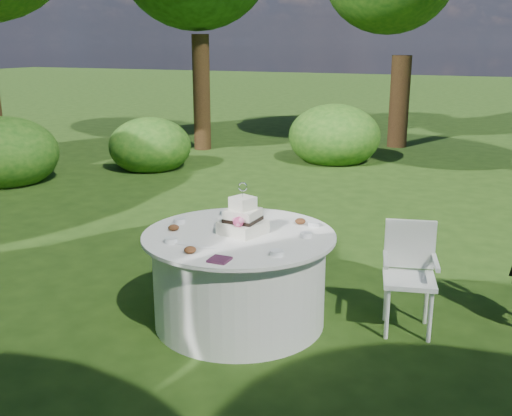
{
  "coord_description": "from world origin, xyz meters",
  "views": [
    {
      "loc": [
        1.96,
        -4.14,
        2.26
      ],
      "look_at": [
        0.15,
        0.0,
        1.0
      ],
      "focal_mm": 42.0,
      "sensor_mm": 36.0,
      "label": 1
    }
  ],
  "objects_px": {
    "table": "(239,278)",
    "chair": "(409,268)",
    "napkins": "(220,260)",
    "cake": "(243,220)"
  },
  "relations": [
    {
      "from": "table",
      "to": "cake",
      "type": "distance_m",
      "value": 0.5
    },
    {
      "from": "napkins",
      "to": "chair",
      "type": "height_order",
      "value": "chair"
    },
    {
      "from": "cake",
      "to": "napkins",
      "type": "bearing_deg",
      "value": -79.75
    },
    {
      "from": "table",
      "to": "chair",
      "type": "bearing_deg",
      "value": 19.45
    },
    {
      "from": "napkins",
      "to": "chair",
      "type": "xyz_separation_m",
      "value": [
        1.15,
        1.07,
        -0.26
      ]
    },
    {
      "from": "cake",
      "to": "chair",
      "type": "bearing_deg",
      "value": 19.09
    },
    {
      "from": "table",
      "to": "chair",
      "type": "distance_m",
      "value": 1.37
    },
    {
      "from": "table",
      "to": "chair",
      "type": "height_order",
      "value": "chair"
    },
    {
      "from": "table",
      "to": "chair",
      "type": "xyz_separation_m",
      "value": [
        1.29,
        0.46,
        0.13
      ]
    },
    {
      "from": "napkins",
      "to": "table",
      "type": "distance_m",
      "value": 0.75
    }
  ]
}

